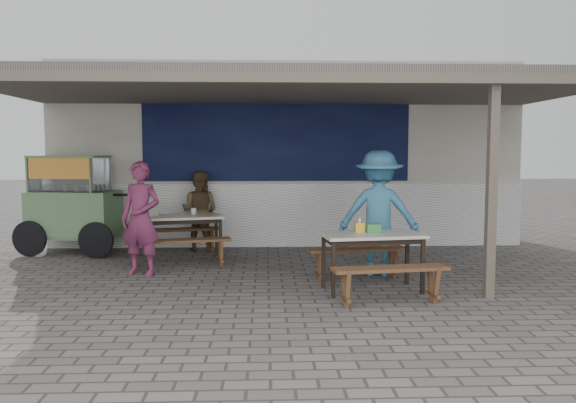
% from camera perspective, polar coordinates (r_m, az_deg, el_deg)
% --- Properties ---
extents(ground, '(60.00, 60.00, 0.00)m').
position_cam_1_polar(ground, '(7.83, 0.74, -8.18)').
color(ground, slate).
rests_on(ground, ground).
extents(back_wall, '(9.00, 1.28, 3.50)m').
position_cam_1_polar(back_wall, '(11.20, -0.21, 4.66)').
color(back_wall, silver).
rests_on(back_wall, ground).
extents(warung_roof, '(9.00, 4.21, 2.81)m').
position_cam_1_polar(warung_roof, '(8.58, 0.55, 11.21)').
color(warung_roof, '#615A53').
rests_on(warung_roof, ground).
extents(table_left, '(1.61, 1.00, 0.75)m').
position_cam_1_polar(table_left, '(9.43, -11.28, -1.88)').
color(table_left, silver).
rests_on(table_left, ground).
extents(bench_left_street, '(1.62, 0.60, 0.45)m').
position_cam_1_polar(bench_left_street, '(8.84, -11.05, -4.50)').
color(bench_left_street, brown).
rests_on(bench_left_street, ground).
extents(bench_left_wall, '(1.62, 0.60, 0.45)m').
position_cam_1_polar(bench_left_wall, '(10.11, -11.42, -3.31)').
color(bench_left_wall, brown).
rests_on(bench_left_wall, ground).
extents(table_right, '(1.36, 0.80, 0.75)m').
position_cam_1_polar(table_right, '(7.30, 8.57, -3.88)').
color(table_right, silver).
rests_on(table_right, ground).
extents(bench_right_street, '(1.41, 0.46, 0.45)m').
position_cam_1_polar(bench_right_street, '(6.74, 10.36, -7.52)').
color(bench_right_street, brown).
rests_on(bench_right_street, ground).
extents(bench_right_wall, '(1.41, 0.46, 0.45)m').
position_cam_1_polar(bench_right_wall, '(7.99, 7.00, -5.51)').
color(bench_right_wall, brown).
rests_on(bench_right_wall, ground).
extents(vendor_cart, '(2.24, 1.12, 1.73)m').
position_cam_1_polar(vendor_cart, '(10.61, -21.05, 0.10)').
color(vendor_cart, '#63895B').
rests_on(vendor_cart, ground).
extents(patron_street_side, '(0.70, 0.57, 1.67)m').
position_cam_1_polar(patron_street_side, '(8.43, -14.73, -1.67)').
color(patron_street_side, '#702A4C').
rests_on(patron_street_side, ground).
extents(patron_wall_side, '(0.84, 0.73, 1.46)m').
position_cam_1_polar(patron_wall_side, '(10.30, -8.96, -0.96)').
color(patron_wall_side, brown).
rests_on(patron_wall_side, ground).
extents(patron_right_table, '(1.30, 0.94, 1.82)m').
position_cam_1_polar(patron_right_table, '(8.25, 9.21, -1.17)').
color(patron_right_table, teal).
rests_on(patron_right_table, ground).
extents(tissue_box, '(0.13, 0.13, 0.12)m').
position_cam_1_polar(tissue_box, '(7.41, 7.30, -2.61)').
color(tissue_box, gold).
rests_on(tissue_box, table_right).
extents(donation_box, '(0.17, 0.12, 0.12)m').
position_cam_1_polar(donation_box, '(7.34, 8.68, -2.72)').
color(donation_box, '#387E3C').
rests_on(donation_box, table_right).
extents(condiment_jar, '(0.09, 0.09, 0.10)m').
position_cam_1_polar(condiment_jar, '(9.63, -9.56, -0.95)').
color(condiment_jar, silver).
rests_on(condiment_jar, table_left).
extents(condiment_bowl, '(0.24, 0.24, 0.05)m').
position_cam_1_polar(condiment_bowl, '(9.48, -13.42, -1.25)').
color(condiment_bowl, silver).
rests_on(condiment_bowl, table_left).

